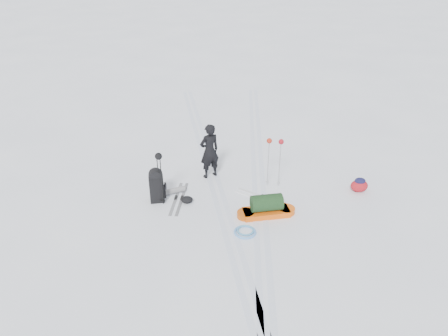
{
  "coord_description": "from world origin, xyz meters",
  "views": [
    {
      "loc": [
        -0.86,
        -10.06,
        6.33
      ],
      "look_at": [
        0.13,
        -0.14,
        0.95
      ],
      "focal_mm": 35.0,
      "sensor_mm": 36.0,
      "label": 1
    }
  ],
  "objects": [
    {
      "name": "touring_skis_grey",
      "position": [
        -1.08,
        -0.01,
        0.01
      ],
      "size": [
        0.55,
        1.67,
        0.06
      ],
      "rotation": [
        0.0,
        0.0,
        1.38
      ],
      "color": "gray",
      "rests_on": "ground"
    },
    {
      "name": "stuff_sack",
      "position": [
        -0.87,
        -0.24,
        0.1
      ],
      "size": [
        0.38,
        0.33,
        0.2
      ],
      "rotation": [
        0.0,
        0.0,
        -0.35
      ],
      "color": "black",
      "rests_on": "ground"
    },
    {
      "name": "ski_poles_black",
      "position": [
        -1.53,
        -0.2,
        1.23
      ],
      "size": [
        0.21,
        0.18,
        1.5
      ],
      "rotation": [
        0.0,
        0.0,
        0.4
      ],
      "color": "black",
      "rests_on": "ground"
    },
    {
      "name": "thermos_pair",
      "position": [
        -1.54,
        0.43,
        0.12
      ],
      "size": [
        0.26,
        0.17,
        0.26
      ],
      "rotation": [
        0.0,
        0.0,
        -0.29
      ],
      "color": "slate",
      "rests_on": "ground"
    },
    {
      "name": "ski_tracks",
      "position": [
        0.61,
        0.88,
        0.0
      ],
      "size": [
        3.38,
        17.97,
        0.01
      ],
      "color": "silver",
      "rests_on": "ground"
    },
    {
      "name": "snow_hill_backdrop",
      "position": [
        62.69,
        84.02,
        -69.02
      ],
      "size": [
        359.5,
        192.0,
        162.45
      ],
      "color": "white",
      "rests_on": "ground"
    },
    {
      "name": "touring_skis_white",
      "position": [
        1.18,
        -0.23,
        0.01
      ],
      "size": [
        1.42,
        1.21,
        0.06
      ],
      "rotation": [
        0.0,
        0.0,
        -0.68
      ],
      "color": "white",
      "rests_on": "ground"
    },
    {
      "name": "pulk_sled",
      "position": [
        1.12,
        -1.0,
        0.22
      ],
      "size": [
        1.54,
        0.58,
        0.58
      ],
      "rotation": [
        0.0,
        0.0,
        0.08
      ],
      "color": "#ED590D",
      "rests_on": "ground"
    },
    {
      "name": "expedition_rucksack",
      "position": [
        -1.59,
        -0.02,
        0.44
      ],
      "size": [
        0.96,
        0.67,
        0.95
      ],
      "rotation": [
        0.0,
        0.0,
        0.07
      ],
      "color": "black",
      "rests_on": "ground"
    },
    {
      "name": "rope_coil",
      "position": [
        0.49,
        -1.69,
        0.03
      ],
      "size": [
        0.61,
        0.61,
        0.07
      ],
      "rotation": [
        0.0,
        0.0,
        0.13
      ],
      "color": "#5C99E0",
      "rests_on": "ground"
    },
    {
      "name": "ground",
      "position": [
        0.0,
        0.0,
        0.0
      ],
      "size": [
        200.0,
        200.0,
        0.0
      ],
      "primitive_type": "plane",
      "color": "white",
      "rests_on": "ground"
    },
    {
      "name": "ski_poles_silver",
      "position": [
        1.58,
        0.44,
        1.22
      ],
      "size": [
        0.45,
        0.24,
        1.46
      ],
      "rotation": [
        0.0,
        0.0,
        -0.13
      ],
      "color": "#B1B4B8",
      "rests_on": "ground"
    },
    {
      "name": "skier",
      "position": [
        -0.16,
        1.14,
        0.83
      ],
      "size": [
        0.71,
        0.61,
        1.65
      ],
      "primitive_type": "imported",
      "rotation": [
        0.0,
        0.0,
        3.57
      ],
      "color": "black",
      "rests_on": "ground"
    },
    {
      "name": "small_daypack",
      "position": [
        3.9,
        -0.11,
        0.2
      ],
      "size": [
        0.57,
        0.49,
        0.41
      ],
      "rotation": [
        0.0,
        0.0,
        -0.32
      ],
      "color": "maroon",
      "rests_on": "ground"
    }
  ]
}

